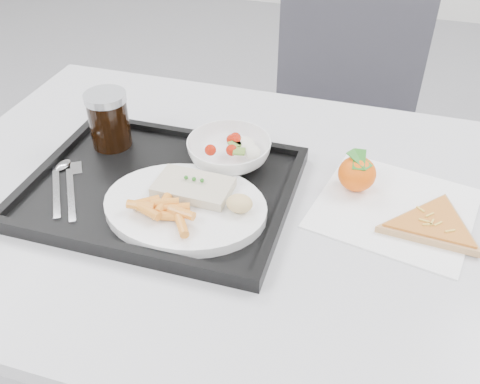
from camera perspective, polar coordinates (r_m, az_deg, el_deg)
The scene contains 14 objects.
table at distance 0.96m, azimuth 1.46°, elevation -4.18°, with size 1.20×0.80×0.75m.
chair at distance 1.59m, azimuth 10.49°, elevation 7.53°, with size 0.44×0.44×0.93m.
tray at distance 0.94m, azimuth -8.39°, elevation 0.35°, with size 0.45×0.35×0.03m.
dinner_plate at distance 0.87m, azimuth -5.87°, elevation -1.58°, with size 0.27×0.27×0.02m.
fish_fillet at distance 0.88m, azimuth -4.99°, elevation 0.54°, with size 0.13×0.08×0.02m.
bread_roll at distance 0.84m, azimuth -0.06°, elevation -1.23°, with size 0.04×0.04×0.03m.
salad_bowl at distance 0.97m, azimuth -1.17°, elevation 4.30°, with size 0.15×0.15×0.05m.
cola_glass at distance 1.04m, azimuth -13.84°, elevation 7.59°, with size 0.08×0.08×0.11m.
cutlery at distance 0.98m, azimuth -18.21°, elevation 1.12°, with size 0.13×0.16×0.01m.
napkin at distance 0.94m, azimuth 16.16°, elevation -1.67°, with size 0.29×0.28×0.00m.
tangerine at distance 0.94m, azimuth 12.37°, elevation 1.95°, with size 0.08×0.08×0.07m.
pizza_slice at distance 0.91m, azimuth 19.93°, elevation -3.33°, with size 0.25×0.25×0.02m.
carrot_pile at distance 0.84m, azimuth -8.21°, elevation -1.88°, with size 0.12×0.08×0.02m.
salad_contents at distance 0.97m, azimuth 0.04°, elevation 4.98°, with size 0.10×0.07×0.02m.
Camera 1 is at (0.18, -0.39, 1.33)m, focal length 40.00 mm.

